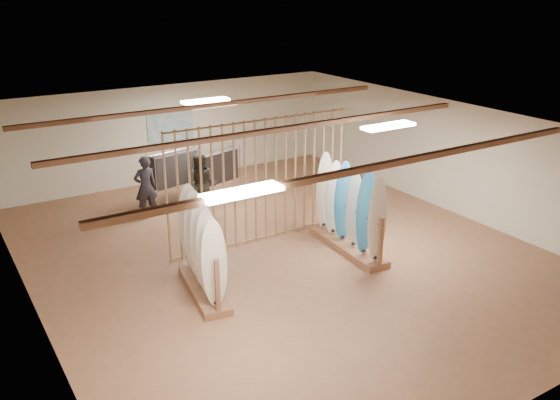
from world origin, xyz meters
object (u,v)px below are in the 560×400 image
rack_left (203,262)px  clothing_rack_b (217,167)px  shopper_a (145,183)px  clothing_rack_a (174,169)px  shopper_b (202,181)px  rack_right (348,221)px

rack_left → clothing_rack_b: 5.08m
clothing_rack_b → shopper_a: (-2.01, -0.13, -0.05)m
clothing_rack_a → shopper_b: shopper_b is taller
rack_left → clothing_rack_a: bearing=83.1°
rack_left → shopper_a: bearing=93.6°
rack_left → clothing_rack_a: rack_left is taller
rack_left → rack_right: (3.50, 0.12, 0.02)m
clothing_rack_a → clothing_rack_b: size_ratio=1.03×
rack_right → shopper_a: 5.16m
rack_right → shopper_b: rack_right is taller
shopper_a → shopper_b: bearing=152.1°
rack_left → rack_right: rack_right is taller
clothing_rack_b → shopper_b: size_ratio=0.79×
shopper_a → shopper_b: 1.39m
shopper_a → shopper_b: size_ratio=0.98×
rack_left → clothing_rack_b: (2.47, 4.43, 0.29)m
clothing_rack_a → clothing_rack_b: clothing_rack_a is taller
clothing_rack_b → shopper_b: (-0.79, -0.79, -0.03)m
rack_right → clothing_rack_b: bearing=107.5°
clothing_rack_a → shopper_a: bearing=-166.6°
rack_left → clothing_rack_b: rack_left is taller
shopper_b → rack_left: bearing=-74.7°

